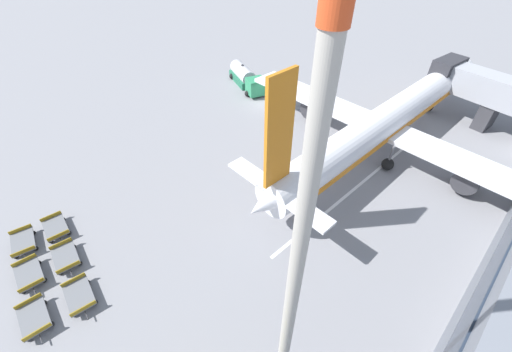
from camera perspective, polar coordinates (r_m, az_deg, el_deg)
ground_plane at (r=45.58m, az=1.81°, el=13.04°), size 500.00×500.00×0.00m
airplane at (r=37.56m, az=22.83°, el=9.34°), size 36.88×41.48×14.04m
fuel_tanker_primary at (r=50.44m, az=-1.88°, el=17.44°), size 9.56×5.72×2.83m
baggage_dolly_row_near_col_a at (r=32.40m, az=-36.66°, el=-9.62°), size 3.56×2.17×0.92m
baggage_dolly_row_near_col_b at (r=29.82m, az=-35.95°, el=-14.28°), size 3.53×1.96×0.92m
baggage_dolly_row_near_col_c at (r=27.37m, az=-35.34°, el=-20.31°), size 3.53×1.95×0.92m
baggage_dolly_row_mid_a_col_a at (r=32.08m, az=-32.62°, el=-7.92°), size 3.54×1.99×0.92m
baggage_dolly_row_mid_a_col_b at (r=29.42m, az=-31.32°, el=-12.48°), size 3.55×2.05×0.92m
baggage_dolly_row_mid_a_col_c at (r=26.78m, az=-29.44°, el=-18.42°), size 3.55×2.03×0.92m
apron_light_mast at (r=8.31m, az=8.42°, el=-9.43°), size 2.00×0.70×25.69m
stand_guidance_stripe at (r=32.31m, az=17.02°, el=-2.64°), size 1.03×22.60×0.01m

